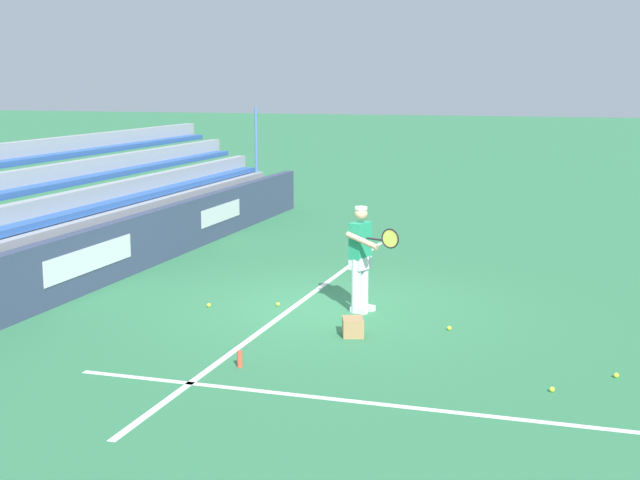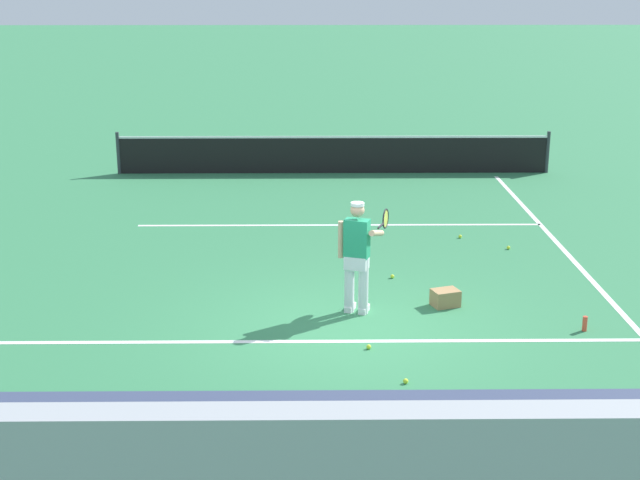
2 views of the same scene
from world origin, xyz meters
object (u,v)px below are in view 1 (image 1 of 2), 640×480
(tennis_player, at_px, (361,257))
(tennis_ball_stray_back, at_px, (209,305))
(tennis_ball_far_right, at_px, (449,328))
(water_bottle, at_px, (240,359))
(tennis_ball_on_baseline, at_px, (616,375))
(tennis_ball_toward_net, at_px, (278,304))
(tennis_ball_near_player, at_px, (552,389))
(ball_box_cardboard, at_px, (353,327))

(tennis_player, height_order, tennis_ball_stray_back, tennis_player)
(tennis_ball_far_right, xyz_separation_m, water_bottle, (2.55, -2.34, 0.08))
(tennis_player, distance_m, water_bottle, 3.42)
(tennis_ball_on_baseline, bearing_deg, tennis_ball_stray_back, -105.08)
(tennis_ball_toward_net, distance_m, tennis_ball_far_right, 3.01)
(tennis_player, distance_m, tennis_ball_near_player, 4.44)
(tennis_ball_toward_net, height_order, tennis_ball_on_baseline, same)
(tennis_ball_near_player, xyz_separation_m, tennis_ball_stray_back, (-2.50, -5.64, 0.00))
(ball_box_cardboard, distance_m, tennis_ball_near_player, 3.34)
(water_bottle, bearing_deg, tennis_ball_stray_back, -148.41)
(tennis_ball_far_right, bearing_deg, tennis_ball_on_baseline, 57.08)
(tennis_ball_stray_back, distance_m, water_bottle, 3.22)
(tennis_ball_near_player, relative_size, tennis_ball_far_right, 1.00)
(tennis_ball_stray_back, distance_m, tennis_ball_far_right, 4.03)
(tennis_player, relative_size, tennis_ball_toward_net, 25.98)
(ball_box_cardboard, xyz_separation_m, tennis_ball_stray_back, (-0.89, -2.72, -0.10))
(tennis_ball_far_right, bearing_deg, tennis_ball_toward_net, -101.22)
(tennis_ball_toward_net, relative_size, tennis_ball_far_right, 1.00)
(ball_box_cardboard, bearing_deg, water_bottle, -28.98)
(tennis_player, relative_size, tennis_ball_far_right, 25.98)
(ball_box_cardboard, bearing_deg, tennis_ball_on_baseline, 77.27)
(tennis_ball_near_player, bearing_deg, water_bottle, -86.46)
(tennis_ball_near_player, xyz_separation_m, tennis_ball_on_baseline, (-0.78, 0.75, 0.00))
(tennis_player, relative_size, tennis_ball_near_player, 25.98)
(tennis_ball_stray_back, bearing_deg, tennis_ball_toward_net, 110.14)
(ball_box_cardboard, xyz_separation_m, water_bottle, (1.85, -1.03, -0.02))
(tennis_ball_on_baseline, bearing_deg, ball_box_cardboard, -102.73)
(tennis_player, xyz_separation_m, tennis_ball_on_baseline, (2.21, 3.91, -0.86))
(tennis_player, relative_size, ball_box_cardboard, 4.29)
(ball_box_cardboard, distance_m, tennis_ball_toward_net, 2.09)
(tennis_ball_stray_back, bearing_deg, tennis_ball_far_right, 87.27)
(ball_box_cardboard, bearing_deg, tennis_player, -170.06)
(tennis_player, xyz_separation_m, water_bottle, (3.23, -0.79, -0.78))
(tennis_ball_toward_net, bearing_deg, tennis_ball_stray_back, -69.86)
(tennis_ball_stray_back, bearing_deg, water_bottle, 31.59)
(tennis_player, distance_m, tennis_ball_on_baseline, 4.57)
(tennis_ball_near_player, distance_m, tennis_ball_on_baseline, 1.08)
(ball_box_cardboard, distance_m, tennis_ball_on_baseline, 3.77)
(tennis_player, height_order, tennis_ball_toward_net, tennis_player)
(tennis_ball_toward_net, bearing_deg, tennis_ball_on_baseline, 68.30)
(water_bottle, bearing_deg, tennis_ball_far_right, 137.55)
(tennis_ball_toward_net, relative_size, tennis_ball_stray_back, 1.00)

